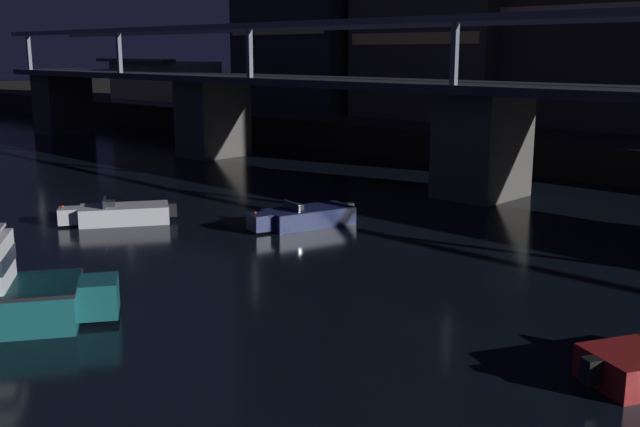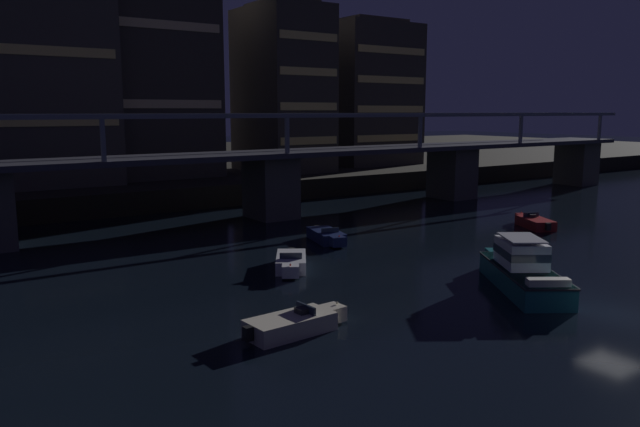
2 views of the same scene
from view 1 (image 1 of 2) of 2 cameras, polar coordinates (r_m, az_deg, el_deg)
The scene contains 4 objects.
river_bridge at distance 40.57m, azimuth 12.33°, elevation 7.02°, with size 98.35×6.40×9.38m.
waterfront_pavilion at distance 82.42m, azimuth -11.79°, elevation 9.76°, with size 12.40×7.40×4.70m.
speedboat_near_center at distance 33.31m, azimuth -1.19°, elevation -0.27°, with size 2.72×5.19×1.16m.
speedboat_near_right at distance 35.11m, azimuth -15.00°, elevation -0.04°, with size 3.75×4.81×1.16m.
Camera 1 is at (21.39, -1.38, 7.62)m, focal length 42.05 mm.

